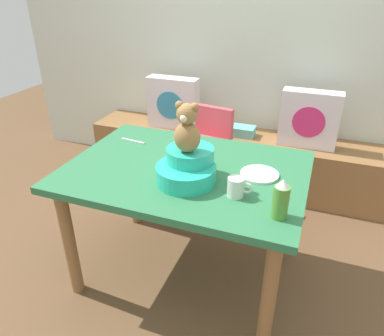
{
  "coord_description": "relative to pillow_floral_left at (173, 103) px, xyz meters",
  "views": [
    {
      "loc": [
        0.64,
        -1.6,
        1.66
      ],
      "look_at": [
        0.0,
        0.1,
        0.69
      ],
      "focal_mm": 33.91,
      "sensor_mm": 36.0,
      "label": 1
    }
  ],
  "objects": [
    {
      "name": "ground_plane",
      "position": [
        0.58,
        -1.18,
        -0.68
      ],
      "size": [
        8.0,
        8.0,
        0.0
      ],
      "primitive_type": "plane",
      "color": "brown"
    },
    {
      "name": "back_wall",
      "position": [
        0.58,
        0.29,
        0.62
      ],
      "size": [
        4.4,
        0.1,
        2.6
      ],
      "primitive_type": "cube",
      "color": "silver",
      "rests_on": "ground_plane"
    },
    {
      "name": "window_bench",
      "position": [
        0.58,
        0.02,
        -0.45
      ],
      "size": [
        2.6,
        0.44,
        0.46
      ],
      "primitive_type": "cube",
      "color": "olive",
      "rests_on": "ground_plane"
    },
    {
      "name": "pillow_floral_left",
      "position": [
        0.0,
        0.0,
        0.0
      ],
      "size": [
        0.44,
        0.15,
        0.44
      ],
      "color": "silver",
      "rests_on": "window_bench"
    },
    {
      "name": "pillow_floral_right",
      "position": [
        1.14,
        0.0,
        0.0
      ],
      "size": [
        0.44,
        0.15,
        0.44
      ],
      "color": "silver",
      "rests_on": "window_bench"
    },
    {
      "name": "book_stack",
      "position": [
        0.62,
        0.02,
        -0.18
      ],
      "size": [
        0.2,
        0.14,
        0.08
      ],
      "primitive_type": "cube",
      "color": "#66BDBA",
      "rests_on": "window_bench"
    },
    {
      "name": "dining_table",
      "position": [
        0.58,
        -1.18,
        -0.04
      ],
      "size": [
        1.28,
        0.91,
        0.74
      ],
      "color": "#2D7247",
      "rests_on": "ground_plane"
    },
    {
      "name": "highchair",
      "position": [
        0.45,
        -0.42,
        -0.16
      ],
      "size": [
        0.36,
        0.48,
        0.79
      ],
      "color": "#D84C59",
      "rests_on": "ground_plane"
    },
    {
      "name": "infant_seat_teal",
      "position": [
        0.64,
        -1.3,
        0.13
      ],
      "size": [
        0.3,
        0.33,
        0.16
      ],
      "color": "#26BA9E",
      "rests_on": "dining_table"
    },
    {
      "name": "teddy_bear",
      "position": [
        0.64,
        -1.3,
        0.34
      ],
      "size": [
        0.13,
        0.12,
        0.25
      ],
      "color": "#9A7241",
      "rests_on": "infant_seat_teal"
    },
    {
      "name": "ketchup_bottle",
      "position": [
        1.12,
        -1.46,
        0.15
      ],
      "size": [
        0.07,
        0.07,
        0.18
      ],
      "color": "#4C8C33",
      "rests_on": "dining_table"
    },
    {
      "name": "coffee_mug",
      "position": [
        0.91,
        -1.36,
        0.11
      ],
      "size": [
        0.12,
        0.08,
        0.09
      ],
      "color": "silver",
      "rests_on": "dining_table"
    },
    {
      "name": "dinner_plate_near",
      "position": [
        0.97,
        -1.12,
        0.07
      ],
      "size": [
        0.2,
        0.2,
        0.01
      ],
      "primitive_type": "cylinder",
      "color": "white",
      "rests_on": "dining_table"
    },
    {
      "name": "table_fork",
      "position": [
        0.14,
        -0.97,
        0.06
      ],
      "size": [
        0.17,
        0.04,
        0.01
      ],
      "primitive_type": "cube",
      "rotation": [
        0.0,
        0.0,
        1.45
      ],
      "color": "silver",
      "rests_on": "dining_table"
    }
  ]
}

